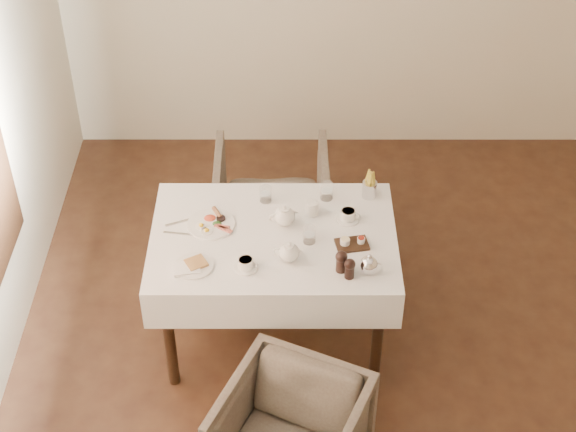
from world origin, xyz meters
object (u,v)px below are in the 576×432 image
(armchair_far, at_px, (272,200))
(teapot_centre, at_px, (284,215))
(breakfast_plate, at_px, (212,223))
(table, at_px, (274,252))

(armchair_far, xyz_separation_m, teapot_centre, (0.08, -0.74, 0.49))
(breakfast_plate, bearing_deg, armchair_far, 65.94)
(breakfast_plate, distance_m, teapot_centre, 0.39)
(breakfast_plate, bearing_deg, table, -16.91)
(table, xyz_separation_m, armchair_far, (-0.02, 0.83, -0.31))
(table, distance_m, teapot_centre, 0.21)
(table, relative_size, teapot_centre, 8.29)
(armchair_far, bearing_deg, teapot_centre, 95.61)
(table, height_order, breakfast_plate, breakfast_plate)
(armchair_far, bearing_deg, breakfast_plate, 67.13)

